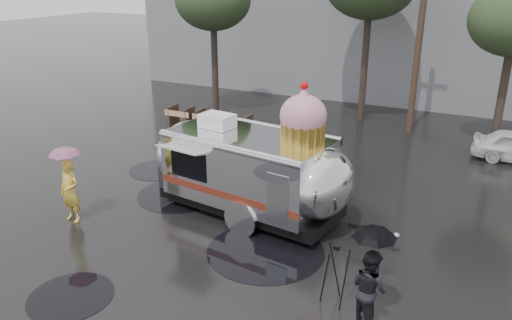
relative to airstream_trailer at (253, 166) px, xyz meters
The scene contains 11 objects.
ground 4.00m from the airstream_trailer, 86.83° to the right, with size 120.00×120.00×0.00m, color black.
puddles 2.36m from the airstream_trailer, 139.88° to the right, with size 8.52×9.02×0.01m.
utility_pole 11.09m from the airstream_trailer, 75.28° to the left, with size 1.60×0.28×9.00m.
tree_left 12.18m from the airstream_trailer, 126.17° to the left, with size 3.64×3.64×6.95m.
barricade_row 8.29m from the airstream_trailer, 130.50° to the left, with size 4.30×0.80×1.00m.
airstream_trailer is the anchor object (origin of this frame).
person_left 5.27m from the airstream_trailer, 148.29° to the right, with size 0.67×0.44×1.85m, color yellow.
umbrella_pink 5.26m from the airstream_trailer, 148.29° to the right, with size 1.08×1.08×2.29m.
person_right 5.63m from the airstream_trailer, 38.53° to the right, with size 0.83×0.46×1.74m, color black.
umbrella_black 5.61m from the airstream_trailer, 38.53° to the right, with size 1.07×1.07×2.28m.
tripod 4.75m from the airstream_trailer, 41.11° to the right, with size 0.57×0.58×1.43m.
Camera 1 is at (5.88, -8.32, 6.84)m, focal length 35.00 mm.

